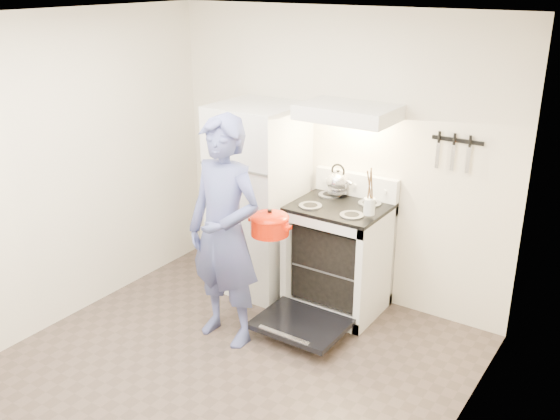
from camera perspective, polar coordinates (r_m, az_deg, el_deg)
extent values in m
plane|color=#4B3C35|center=(4.64, -6.57, -15.53)|extent=(3.60, 3.60, 0.00)
cube|color=beige|center=(5.43, 5.13, 4.89)|extent=(3.20, 0.02, 2.50)
cube|color=silver|center=(5.57, -1.98, 1.03)|extent=(0.70, 0.70, 1.70)
cube|color=silver|center=(5.34, 5.34, -4.48)|extent=(0.76, 0.65, 0.92)
cube|color=black|center=(5.16, 5.52, 0.29)|extent=(0.76, 0.65, 0.03)
cube|color=silver|center=(5.36, 7.01, 2.34)|extent=(0.76, 0.07, 0.20)
cube|color=black|center=(5.05, 1.93, -10.36)|extent=(0.70, 0.54, 0.04)
cube|color=slate|center=(5.35, 5.33, -4.67)|extent=(0.60, 0.52, 0.01)
cube|color=silver|center=(5.00, 6.24, 8.87)|extent=(0.76, 0.50, 0.12)
cube|color=black|center=(4.95, 15.93, 6.15)|extent=(0.40, 0.02, 0.03)
cylinder|color=#8A684C|center=(5.28, 5.67, -4.89)|extent=(0.33, 0.33, 0.02)
cylinder|color=silver|center=(4.88, 8.17, 0.33)|extent=(0.11, 0.11, 0.13)
imported|color=#3C4D7D|center=(4.73, -5.07, -2.09)|extent=(0.67, 0.46, 1.80)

